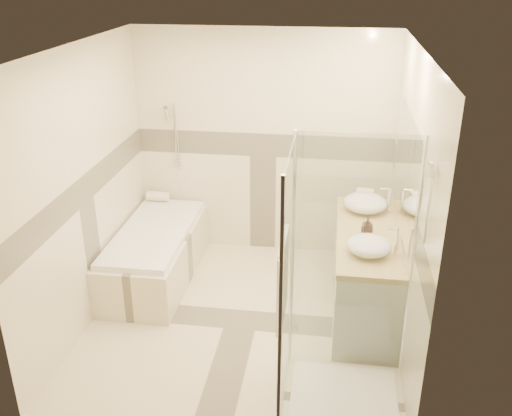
# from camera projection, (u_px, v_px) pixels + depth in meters

# --- Properties ---
(room) EXTENTS (2.82, 3.02, 2.52)m
(room) POSITION_uv_depth(u_px,v_px,m) (247.00, 197.00, 4.88)
(room) COLOR beige
(room) RESTS_ON ground
(bathtub) EXTENTS (0.75, 1.70, 0.56)m
(bathtub) POSITION_uv_depth(u_px,v_px,m) (155.00, 251.00, 5.98)
(bathtub) COLOR beige
(bathtub) RESTS_ON ground
(vanity) EXTENTS (0.58, 1.62, 0.85)m
(vanity) POSITION_uv_depth(u_px,v_px,m) (365.00, 273.00, 5.33)
(vanity) COLOR silver
(vanity) RESTS_ON ground
(shower_enclosure) EXTENTS (0.96, 0.93, 2.04)m
(shower_enclosure) POSITION_uv_depth(u_px,v_px,m) (331.00, 348.00, 4.19)
(shower_enclosure) COLOR beige
(shower_enclosure) RESTS_ON ground
(vessel_sink_near) EXTENTS (0.42, 0.42, 0.17)m
(vessel_sink_near) POSITION_uv_depth(u_px,v_px,m) (365.00, 203.00, 5.57)
(vessel_sink_near) COLOR white
(vessel_sink_near) RESTS_ON vanity
(vessel_sink_far) EXTENTS (0.38, 0.38, 0.15)m
(vessel_sink_far) POSITION_uv_depth(u_px,v_px,m) (369.00, 246.00, 4.77)
(vessel_sink_far) COLOR white
(vessel_sink_far) RESTS_ON vanity
(faucet_near) EXTENTS (0.11, 0.03, 0.26)m
(faucet_near) POSITION_uv_depth(u_px,v_px,m) (388.00, 198.00, 5.52)
(faucet_near) COLOR silver
(faucet_near) RESTS_ON vanity
(faucet_far) EXTENTS (0.11, 0.03, 0.26)m
(faucet_far) POSITION_uv_depth(u_px,v_px,m) (396.00, 239.00, 4.71)
(faucet_far) COLOR silver
(faucet_far) RESTS_ON vanity
(amenity_bottle_a) EXTENTS (0.09, 0.09, 0.17)m
(amenity_bottle_a) POSITION_uv_depth(u_px,v_px,m) (367.00, 227.00, 5.08)
(amenity_bottle_a) COLOR black
(amenity_bottle_a) RESTS_ON vanity
(amenity_bottle_b) EXTENTS (0.11, 0.11, 0.14)m
(amenity_bottle_b) POSITION_uv_depth(u_px,v_px,m) (367.00, 227.00, 5.10)
(amenity_bottle_b) COLOR black
(amenity_bottle_b) RESTS_ON vanity
(folded_towels) EXTENTS (0.20, 0.30, 0.09)m
(folded_towels) POSITION_uv_depth(u_px,v_px,m) (364.00, 197.00, 5.80)
(folded_towels) COLOR white
(folded_towels) RESTS_ON vanity
(rolled_towel) EXTENTS (0.25, 0.11, 0.11)m
(rolled_towel) POSITION_uv_depth(u_px,v_px,m) (158.00, 196.00, 6.55)
(rolled_towel) COLOR white
(rolled_towel) RESTS_ON bathtub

